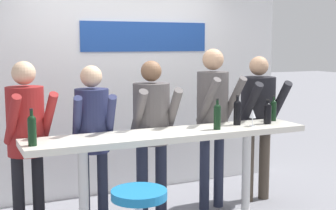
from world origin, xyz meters
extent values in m
cube|color=white|center=(0.00, 1.44, 1.42)|extent=(4.42, 0.10, 2.84)
cube|color=#1E479E|center=(0.30, 1.38, 1.93)|extent=(1.65, 0.02, 0.36)
cube|color=silver|center=(0.00, 0.00, 0.97)|extent=(2.82, 0.52, 0.06)
cylinder|color=silver|center=(-0.87, 0.00, 0.50)|extent=(0.09, 0.09, 0.94)
cylinder|color=silver|center=(0.87, 0.00, 0.50)|extent=(0.09, 0.09, 0.94)
cylinder|color=#1972B2|center=(-0.58, -0.64, 0.65)|extent=(0.45, 0.45, 0.07)
cylinder|color=black|center=(-1.39, 0.42, 0.41)|extent=(0.11, 0.11, 0.81)
cylinder|color=black|center=(-1.20, 0.46, 0.41)|extent=(0.11, 0.11, 0.81)
cylinder|color=maroon|center=(-1.29, 0.44, 1.13)|extent=(0.40, 0.40, 0.64)
sphere|color=#D6AD89|center=(-1.29, 0.44, 1.58)|extent=(0.22, 0.22, 0.22)
cylinder|color=maroon|center=(-1.43, 0.26, 1.18)|extent=(0.15, 0.39, 0.49)
cylinder|color=maroon|center=(-1.11, 0.31, 1.18)|extent=(0.15, 0.39, 0.49)
cylinder|color=#23283D|center=(-0.76, 0.43, 0.39)|extent=(0.11, 0.11, 0.79)
cylinder|color=#23283D|center=(-0.58, 0.41, 0.39)|extent=(0.11, 0.11, 0.79)
cylinder|color=#23284C|center=(-0.67, 0.42, 1.10)|extent=(0.38, 0.38, 0.62)
sphere|color=#D6AD89|center=(-0.67, 0.42, 1.53)|extent=(0.21, 0.21, 0.21)
cylinder|color=#23284C|center=(-0.85, 0.29, 1.14)|extent=(0.14, 0.38, 0.48)
cylinder|color=#23284C|center=(-0.53, 0.24, 1.14)|extent=(0.14, 0.38, 0.48)
cylinder|color=#23283D|center=(-0.13, 0.46, 0.40)|extent=(0.12, 0.12, 0.80)
cylinder|color=#23283D|center=(0.09, 0.45, 0.40)|extent=(0.12, 0.12, 0.80)
cylinder|color=#514C4C|center=(-0.02, 0.45, 1.12)|extent=(0.41, 0.41, 0.64)
sphere|color=brown|center=(-0.02, 0.45, 1.56)|extent=(0.22, 0.22, 0.22)
cylinder|color=#514C4C|center=(-0.21, 0.31, 1.17)|extent=(0.12, 0.39, 0.50)
cylinder|color=#514C4C|center=(0.15, 0.29, 1.17)|extent=(0.12, 0.39, 0.50)
cylinder|color=#23283D|center=(0.60, 0.41, 0.43)|extent=(0.11, 0.11, 0.86)
cylinder|color=#23283D|center=(0.79, 0.42, 0.43)|extent=(0.11, 0.11, 0.86)
cylinder|color=#514C4C|center=(0.69, 0.42, 1.20)|extent=(0.37, 0.37, 0.68)
sphere|color=tan|center=(0.69, 0.42, 1.68)|extent=(0.23, 0.23, 0.23)
cylinder|color=#514C4C|center=(0.54, 0.24, 1.25)|extent=(0.11, 0.40, 0.52)
cylinder|color=#514C4C|center=(0.87, 0.26, 1.25)|extent=(0.11, 0.40, 0.52)
cylinder|color=#473D33|center=(1.21, 0.45, 0.41)|extent=(0.13, 0.13, 0.82)
cylinder|color=#473D33|center=(1.43, 0.44, 0.41)|extent=(0.13, 0.13, 0.82)
cylinder|color=black|center=(1.32, 0.44, 1.14)|extent=(0.42, 0.42, 0.65)
sphere|color=tan|center=(1.32, 0.44, 1.59)|extent=(0.22, 0.22, 0.22)
cylinder|color=black|center=(1.12, 0.30, 1.19)|extent=(0.12, 0.40, 0.50)
cylinder|color=black|center=(1.50, 0.28, 1.19)|extent=(0.12, 0.40, 0.50)
cylinder|color=black|center=(0.46, -0.08, 1.11)|extent=(0.07, 0.07, 0.22)
sphere|color=black|center=(0.46, -0.08, 1.22)|extent=(0.07, 0.07, 0.07)
cylinder|color=black|center=(0.46, -0.08, 1.26)|extent=(0.03, 0.03, 0.08)
cylinder|color=black|center=(0.46, -0.08, 1.30)|extent=(0.03, 0.03, 0.02)
cylinder|color=black|center=(1.11, -0.02, 1.10)|extent=(0.08, 0.08, 0.18)
sphere|color=black|center=(1.11, -0.02, 1.19)|extent=(0.08, 0.08, 0.08)
cylinder|color=black|center=(1.11, -0.02, 1.22)|extent=(0.03, 0.03, 0.06)
cylinder|color=black|center=(1.11, -0.02, 1.26)|extent=(0.03, 0.03, 0.01)
cylinder|color=black|center=(0.78, 0.06, 1.11)|extent=(0.08, 0.08, 0.22)
sphere|color=black|center=(0.78, 0.06, 1.22)|extent=(0.08, 0.08, 0.08)
cylinder|color=black|center=(0.78, 0.06, 1.26)|extent=(0.03, 0.03, 0.08)
cylinder|color=black|center=(0.78, 0.06, 1.31)|extent=(0.03, 0.03, 0.02)
cylinder|color=black|center=(-1.31, -0.08, 1.11)|extent=(0.07, 0.07, 0.22)
sphere|color=black|center=(-1.31, -0.08, 1.22)|extent=(0.07, 0.07, 0.07)
cylinder|color=black|center=(-1.31, -0.08, 1.26)|extent=(0.03, 0.03, 0.08)
cylinder|color=black|center=(-1.31, -0.08, 1.31)|extent=(0.03, 0.03, 0.02)
cylinder|color=black|center=(1.29, 0.11, 1.10)|extent=(0.06, 0.06, 0.20)
sphere|color=black|center=(1.29, 0.11, 1.20)|extent=(0.06, 0.06, 0.06)
cylinder|color=black|center=(1.29, 0.11, 1.23)|extent=(0.02, 0.02, 0.07)
cylinder|color=black|center=(1.29, 0.11, 1.28)|extent=(0.03, 0.03, 0.01)
cylinder|color=silver|center=(0.88, -0.08, 1.01)|extent=(0.06, 0.06, 0.01)
cylinder|color=silver|center=(0.88, -0.08, 1.05)|extent=(0.01, 0.01, 0.08)
cone|color=silver|center=(0.88, -0.08, 1.14)|extent=(0.07, 0.07, 0.09)
camera|label=1|loc=(-1.88, -4.01, 1.86)|focal=50.00mm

